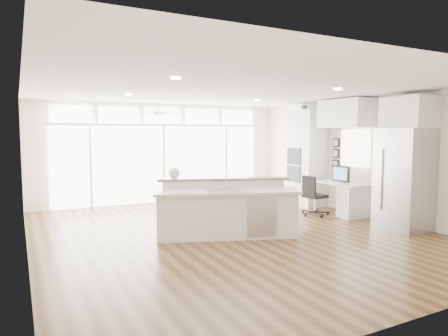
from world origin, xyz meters
TOP-DOWN VIEW (x-y plane):
  - floor at (0.00, 0.00)m, footprint 7.00×8.00m
  - ceiling at (0.00, 0.00)m, footprint 7.00×8.00m
  - wall_back at (0.00, 4.00)m, footprint 7.00×0.04m
  - wall_front at (0.00, -4.00)m, footprint 7.00×0.04m
  - wall_left at (-3.50, 0.00)m, footprint 0.04×8.00m
  - wall_right at (3.50, 0.00)m, footprint 0.04×8.00m
  - glass_wall at (0.00, 3.94)m, footprint 5.80×0.06m
  - transom_row at (0.00, 3.94)m, footprint 5.90×0.06m
  - desk_window at (3.46, 0.30)m, footprint 0.04×0.85m
  - ceiling_fan at (-0.50, 2.80)m, footprint 1.16×1.16m
  - recessed_lights at (0.00, 0.20)m, footprint 3.40×3.00m
  - oven_cabinet at (3.17, 1.80)m, footprint 0.64×1.20m
  - desk_nook at (3.13, 0.30)m, footprint 0.72×1.30m
  - upper_cabinets at (3.17, 0.30)m, footprint 0.64×1.30m
  - refrigerator at (3.11, -1.35)m, footprint 0.76×0.90m
  - fridge_cabinet at (3.17, -1.35)m, footprint 0.64×0.90m
  - framed_photos at (3.46, 0.92)m, footprint 0.06×0.22m
  - kitchen_island at (-0.21, -0.20)m, footprint 2.81×1.84m
  - rug at (2.95, 0.33)m, footprint 0.95×0.71m
  - office_chair at (2.51, 0.54)m, footprint 0.52×0.49m
  - fishbowl at (-0.96, 0.50)m, footprint 0.28×0.28m
  - monitor at (3.05, 0.30)m, footprint 0.12×0.50m
  - keyboard at (2.88, 0.30)m, footprint 0.15×0.33m
  - potted_plant at (3.17, 1.80)m, footprint 0.32×0.34m

SIDE VIEW (x-z plane):
  - floor at x=0.00m, z-range -0.02..0.00m
  - rug at x=2.95m, z-range 0.00..0.01m
  - desk_nook at x=3.13m, z-range 0.00..0.76m
  - office_chair at x=2.51m, z-range 0.00..0.92m
  - kitchen_island at x=-0.21m, z-range 0.00..1.05m
  - keyboard at x=2.88m, z-range 0.76..0.78m
  - monitor at x=3.05m, z-range 0.76..1.17m
  - refrigerator at x=3.11m, z-range 0.00..2.00m
  - glass_wall at x=0.00m, z-range 0.01..2.09m
  - fishbowl at x=-0.96m, z-range 1.05..1.26m
  - oven_cabinet at x=3.17m, z-range 0.00..2.50m
  - wall_back at x=0.00m, z-range 0.00..2.70m
  - wall_front at x=0.00m, z-range 0.00..2.70m
  - wall_left at x=-3.50m, z-range 0.00..2.70m
  - wall_right at x=3.50m, z-range 0.00..2.70m
  - framed_photos at x=3.46m, z-range 1.00..1.80m
  - desk_window at x=3.46m, z-range 1.12..1.98m
  - fridge_cabinet at x=3.17m, z-range 2.00..2.60m
  - upper_cabinets at x=3.17m, z-range 2.03..2.67m
  - transom_row at x=0.00m, z-range 2.18..2.58m
  - ceiling_fan at x=-0.50m, z-range 2.32..2.64m
  - potted_plant at x=3.17m, z-range 2.50..2.73m
  - recessed_lights at x=0.00m, z-range 2.67..2.69m
  - ceiling at x=0.00m, z-range 2.69..2.71m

